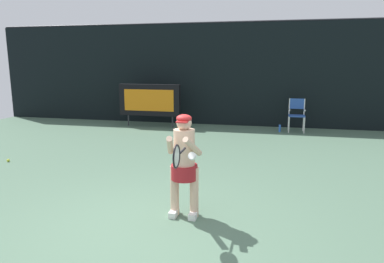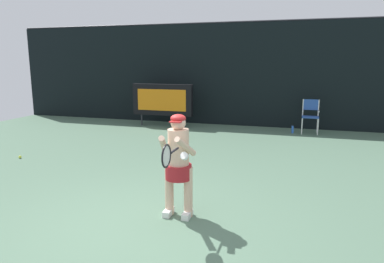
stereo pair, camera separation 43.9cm
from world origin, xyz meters
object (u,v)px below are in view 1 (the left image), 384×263
at_px(scoreboard, 150,100).
at_px(umpire_chair, 297,113).
at_px(tennis_player, 184,161).
at_px(tennis_ball_loose, 8,160).
at_px(tennis_racket, 177,156).
at_px(water_bottle, 280,128).

height_order(scoreboard, umpire_chair, scoreboard).
xyz_separation_m(tennis_player, tennis_ball_loose, (-4.68, 1.91, -0.82)).
distance_m(umpire_chair, tennis_racket, 8.02).
height_order(umpire_chair, tennis_racket, tennis_racket).
bearing_deg(tennis_player, umpire_chair, 74.34).
bearing_deg(tennis_racket, scoreboard, 119.72).
distance_m(scoreboard, umpire_chair, 5.02).
xyz_separation_m(tennis_racket, tennis_ball_loose, (-4.75, 2.53, -1.06)).
xyz_separation_m(scoreboard, tennis_racket, (3.06, -7.55, 0.15)).
relative_size(scoreboard, water_bottle, 8.30).
xyz_separation_m(water_bottle, tennis_player, (-1.48, -6.97, 0.73)).
distance_m(scoreboard, tennis_racket, 8.15).
bearing_deg(water_bottle, tennis_ball_loose, -140.64).
bearing_deg(water_bottle, tennis_racket, -100.59).
xyz_separation_m(scoreboard, tennis_ball_loose, (-1.69, -5.01, -0.91)).
relative_size(water_bottle, tennis_racket, 0.44).
xyz_separation_m(scoreboard, umpire_chair, (5.00, 0.22, -0.33)).
bearing_deg(scoreboard, umpire_chair, 2.55).
bearing_deg(tennis_player, water_bottle, 77.99).
bearing_deg(umpire_chair, scoreboard, -177.45).
relative_size(water_bottle, tennis_ball_loose, 3.90).
bearing_deg(tennis_ball_loose, scoreboard, 71.42).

